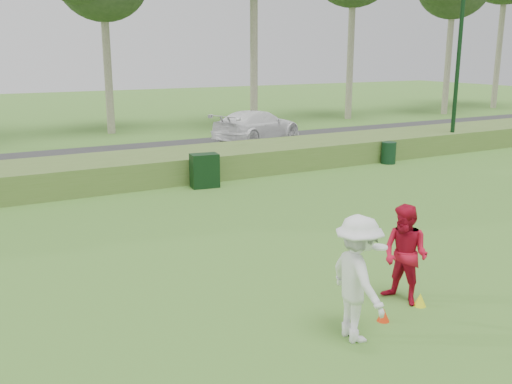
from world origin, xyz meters
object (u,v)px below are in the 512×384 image
lamp_post (461,25)px  player_white (358,279)px  cone_yellow (420,300)px  utility_cabinet (205,171)px  player_red (405,255)px  trash_bin (389,153)px  cone_orange (383,315)px  car_right (257,125)px

lamp_post → player_white: lamp_post is taller
player_white → cone_yellow: (1.77, 0.38, -0.90)m
player_white → lamp_post: bearing=-43.8°
player_white → utility_cabinet: player_white is taller
player_white → player_red: 1.75m
player_white → trash_bin: size_ratio=2.31×
cone_orange → cone_yellow: (0.98, 0.14, 0.00)m
player_white → cone_orange: (0.79, 0.24, -0.91)m
player_white → car_right: player_white is taller
lamp_post → utility_cabinet: lamp_post is taller
cone_orange → cone_yellow: cone_yellow is taller
lamp_post → trash_bin: (-4.39, -0.74, -5.15)m
lamp_post → cone_yellow: 18.10m
lamp_post → car_right: size_ratio=1.55×
player_red → utility_cabinet: 10.12m
player_red → trash_bin: 13.55m
car_right → player_white: bearing=133.8°
lamp_post → trash_bin: 6.81m
lamp_post → cone_yellow: bearing=-138.9°
cone_orange → car_right: car_right is taller
cone_yellow → utility_cabinet: (0.33, 10.38, 0.45)m
lamp_post → cone_orange: bearing=-140.6°
utility_cabinet → car_right: car_right is taller
player_red → cone_yellow: 0.86m
trash_bin → lamp_post: bearing=9.6°
utility_cabinet → trash_bin: size_ratio=1.29×
utility_cabinet → lamp_post: bearing=11.9°
player_white → cone_orange: player_white is taller
cone_orange → utility_cabinet: size_ratio=0.21×
player_red → cone_orange: 1.22m
trash_bin → cone_orange: bearing=-131.7°
trash_bin → car_right: 7.88m
player_red → trash_bin: bearing=124.9°
lamp_post → utility_cabinet: size_ratio=7.15×
car_right → player_red: bearing=137.4°
utility_cabinet → car_right: size_ratio=0.22×
lamp_post → cone_orange: 18.91m
cone_orange → cone_yellow: size_ratio=0.96×
player_red → lamp_post: bearing=115.3°
player_red → trash_bin: size_ratio=2.07×
lamp_post → player_white: (-14.77, -11.73, -4.57)m
player_red → utility_cabinet: bearing=162.4°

